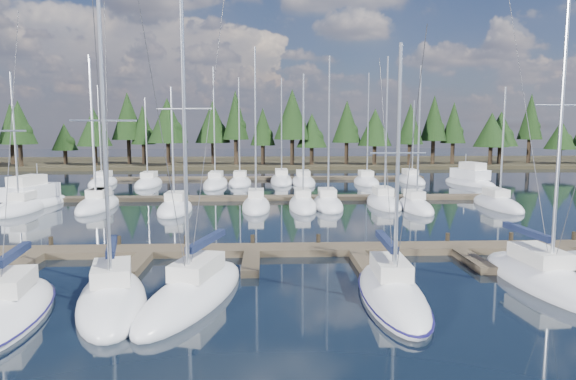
{
  "coord_description": "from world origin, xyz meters",
  "views": [
    {
      "loc": [
        0.78,
        -11.51,
        7.44
      ],
      "look_at": [
        2.28,
        22.0,
        3.25
      ],
      "focal_mm": 32.0,
      "sensor_mm": 36.0,
      "label": 1
    }
  ],
  "objects_px": {
    "front_sailboat_3": "(194,293)",
    "motor_yacht_left": "(32,201)",
    "front_sailboat_5": "(544,279)",
    "front_sailboat_2": "(112,300)",
    "front_sailboat_4": "(392,294)",
    "main_dock": "(252,253)",
    "front_sailboat_1": "(5,312)",
    "motor_yacht_right": "(470,181)"
  },
  "relations": [
    {
      "from": "main_dock",
      "to": "motor_yacht_right",
      "type": "distance_m",
      "value": 44.39
    },
    {
      "from": "main_dock",
      "to": "front_sailboat_4",
      "type": "distance_m",
      "value": 9.94
    },
    {
      "from": "front_sailboat_3",
      "to": "front_sailboat_1",
      "type": "bearing_deg",
      "value": -164.54
    },
    {
      "from": "front_sailboat_2",
      "to": "front_sailboat_4",
      "type": "distance_m",
      "value": 11.8
    },
    {
      "from": "main_dock",
      "to": "front_sailboat_3",
      "type": "relative_size",
      "value": 2.98
    },
    {
      "from": "front_sailboat_1",
      "to": "front_sailboat_4",
      "type": "xyz_separation_m",
      "value": [
        15.54,
        1.51,
        -0.01
      ]
    },
    {
      "from": "main_dock",
      "to": "front_sailboat_1",
      "type": "bearing_deg",
      "value": -135.18
    },
    {
      "from": "front_sailboat_2",
      "to": "motor_yacht_left",
      "type": "distance_m",
      "value": 31.24
    },
    {
      "from": "front_sailboat_1",
      "to": "front_sailboat_3",
      "type": "relative_size",
      "value": 0.89
    },
    {
      "from": "front_sailboat_2",
      "to": "front_sailboat_3",
      "type": "height_order",
      "value": "front_sailboat_3"
    },
    {
      "from": "front_sailboat_1",
      "to": "front_sailboat_2",
      "type": "bearing_deg",
      "value": 18.37
    },
    {
      "from": "front_sailboat_1",
      "to": "front_sailboat_5",
      "type": "height_order",
      "value": "front_sailboat_5"
    },
    {
      "from": "front_sailboat_4",
      "to": "motor_yacht_left",
      "type": "xyz_separation_m",
      "value": [
        -27.1,
        26.97,
        0.25
      ]
    },
    {
      "from": "front_sailboat_3",
      "to": "motor_yacht_left",
      "type": "height_order",
      "value": "front_sailboat_3"
    },
    {
      "from": "front_sailboat_2",
      "to": "motor_yacht_left",
      "type": "xyz_separation_m",
      "value": [
        -15.3,
        27.24,
        0.23
      ]
    },
    {
      "from": "front_sailboat_2",
      "to": "front_sailboat_4",
      "type": "bearing_deg",
      "value": 1.29
    },
    {
      "from": "front_sailboat_5",
      "to": "motor_yacht_right",
      "type": "height_order",
      "value": "front_sailboat_5"
    },
    {
      "from": "front_sailboat_2",
      "to": "front_sailboat_5",
      "type": "distance_m",
      "value": 19.52
    },
    {
      "from": "front_sailboat_2",
      "to": "front_sailboat_3",
      "type": "relative_size",
      "value": 0.94
    },
    {
      "from": "front_sailboat_4",
      "to": "front_sailboat_5",
      "type": "relative_size",
      "value": 0.76
    },
    {
      "from": "front_sailboat_2",
      "to": "front_sailboat_3",
      "type": "bearing_deg",
      "value": 12.02
    },
    {
      "from": "main_dock",
      "to": "front_sailboat_5",
      "type": "bearing_deg",
      "value": -23.73
    },
    {
      "from": "motor_yacht_right",
      "to": "front_sailboat_5",
      "type": "bearing_deg",
      "value": -107.61
    },
    {
      "from": "front_sailboat_2",
      "to": "front_sailboat_5",
      "type": "relative_size",
      "value": 0.92
    },
    {
      "from": "front_sailboat_1",
      "to": "motor_yacht_right",
      "type": "distance_m",
      "value": 57.46
    },
    {
      "from": "front_sailboat_3",
      "to": "front_sailboat_5",
      "type": "xyz_separation_m",
      "value": [
        16.16,
        1.26,
        -0.0
      ]
    },
    {
      "from": "front_sailboat_3",
      "to": "motor_yacht_left",
      "type": "bearing_deg",
      "value": 124.97
    },
    {
      "from": "front_sailboat_5",
      "to": "front_sailboat_4",
      "type": "bearing_deg",
      "value": -167.49
    },
    {
      "from": "front_sailboat_3",
      "to": "front_sailboat_2",
      "type": "bearing_deg",
      "value": -167.98
    },
    {
      "from": "front_sailboat_1",
      "to": "motor_yacht_left",
      "type": "bearing_deg",
      "value": 112.1
    },
    {
      "from": "front_sailboat_5",
      "to": "front_sailboat_3",
      "type": "bearing_deg",
      "value": -175.53
    },
    {
      "from": "front_sailboat_3",
      "to": "motor_yacht_right",
      "type": "distance_m",
      "value": 51.71
    },
    {
      "from": "front_sailboat_1",
      "to": "front_sailboat_4",
      "type": "relative_size",
      "value": 1.15
    },
    {
      "from": "front_sailboat_3",
      "to": "front_sailboat_4",
      "type": "height_order",
      "value": "front_sailboat_3"
    },
    {
      "from": "main_dock",
      "to": "front_sailboat_3",
      "type": "bearing_deg",
      "value": -107.63
    },
    {
      "from": "front_sailboat_2",
      "to": "front_sailboat_1",
      "type": "bearing_deg",
      "value": -161.63
    },
    {
      "from": "front_sailboat_3",
      "to": "main_dock",
      "type": "bearing_deg",
      "value": 72.37
    },
    {
      "from": "front_sailboat_3",
      "to": "front_sailboat_5",
      "type": "distance_m",
      "value": 16.21
    },
    {
      "from": "front_sailboat_3",
      "to": "motor_yacht_left",
      "type": "xyz_separation_m",
      "value": [
        -18.57,
        26.54,
        0.23
      ]
    },
    {
      "from": "front_sailboat_4",
      "to": "motor_yacht_right",
      "type": "bearing_deg",
      "value": 64.27
    },
    {
      "from": "main_dock",
      "to": "front_sailboat_4",
      "type": "relative_size",
      "value": 3.82
    },
    {
      "from": "front_sailboat_4",
      "to": "motor_yacht_right",
      "type": "relative_size",
      "value": 1.16
    }
  ]
}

